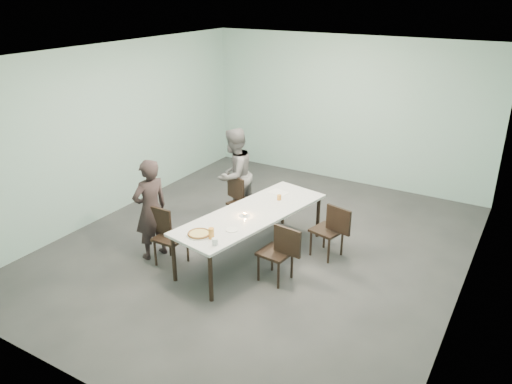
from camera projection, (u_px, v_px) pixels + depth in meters
The scene contains 16 objects.
ground at pixel (260, 247), 8.00m from camera, with size 7.00×7.00×0.00m, color #333335.
room_shell at pixel (260, 124), 7.22m from camera, with size 6.02×7.02×3.01m.
table at pixel (252, 216), 7.45m from camera, with size 1.37×2.72×0.75m.
chair_near_left at pixel (166, 232), 7.38m from camera, with size 0.61×0.42×0.87m.
chair_far_left at pixel (240, 199), 8.53m from camera, with size 0.65×0.53×0.87m.
chair_near_right at pixel (280, 250), 6.89m from camera, with size 0.63×0.46×0.87m.
chair_far_right at pixel (332, 228), 7.51m from camera, with size 0.65×0.51×0.87m.
diner_near at pixel (151, 209), 7.45m from camera, with size 0.57×0.38×1.57m, color black.
diner_far at pixel (234, 175), 8.66m from camera, with size 0.81×0.63×1.66m, color slate.
pizza at pixel (199, 234), 6.75m from camera, with size 0.34×0.34×0.04m.
side_plate at pixel (232, 230), 6.90m from camera, with size 0.18×0.18×0.01m, color white.
beer_glass at pixel (211, 233), 6.65m from camera, with size 0.08×0.08×0.15m, color orange.
water_tumbler at pixel (215, 241), 6.50m from camera, with size 0.08×0.08×0.09m, color silver.
tealight at pixel (245, 215), 7.31m from camera, with size 0.06×0.06×0.05m.
amber_tumbler at pixel (279, 197), 7.85m from camera, with size 0.07×0.07×0.08m, color orange.
menu at pixel (279, 192), 8.14m from camera, with size 0.30×0.22×0.01m, color silver.
Camera 1 is at (3.52, -6.09, 3.90)m, focal length 35.00 mm.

